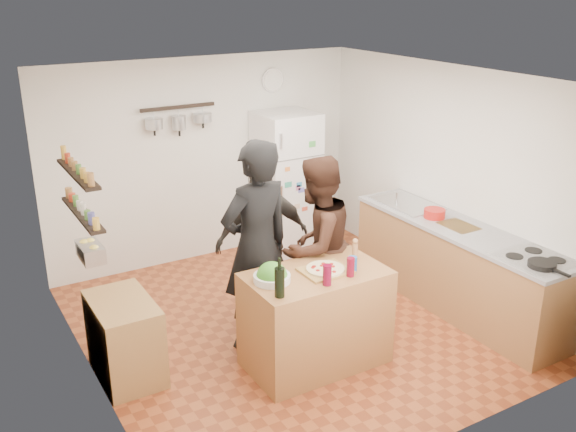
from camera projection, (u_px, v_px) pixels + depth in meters
room_shell at (274, 198)px, 6.49m from camera, size 4.20×4.20×4.20m
prep_island at (316, 319)px, 5.79m from camera, size 1.25×0.72×0.91m
pizza_board at (325, 271)px, 5.65m from camera, size 0.42×0.34×0.02m
pizza at (325, 269)px, 5.64m from camera, size 0.34×0.34×0.02m
salad_bowl at (272, 278)px, 5.46m from camera, size 0.32×0.32×0.06m
wine_bottle at (280, 282)px, 5.17m from camera, size 0.08×0.08×0.25m
wine_glass_near at (327, 275)px, 5.38m from camera, size 0.07×0.07×0.18m
wine_glass_far at (350, 267)px, 5.54m from camera, size 0.07×0.07×0.17m
pepper_mill at (355, 252)px, 5.86m from camera, size 0.05×0.05×0.17m
salt_canister at (352, 264)px, 5.65m from camera, size 0.08×0.08×0.13m
person_left at (256, 247)px, 5.90m from camera, size 0.80×0.58×2.04m
person_center at (316, 246)px, 6.21m from camera, size 1.05×0.92×1.80m
person_back at (263, 240)px, 6.51m from camera, size 1.04×0.54×1.70m
counter_run at (456, 268)px, 6.82m from camera, size 0.63×2.63×0.90m
stove_top at (535, 260)px, 5.90m from camera, size 0.60×0.62×0.02m
skillet at (542, 264)px, 5.72m from camera, size 0.25×0.25×0.05m
sink at (407, 204)px, 7.35m from camera, size 0.50×0.80×0.03m
cutting_board at (459, 227)px, 6.68m from camera, size 0.30×0.40×0.02m
red_bowl at (435, 213)px, 6.89m from camera, size 0.23×0.23×0.10m
fridge at (286, 183)px, 8.16m from camera, size 0.70×0.68×1.80m
wall_clock at (273, 80)px, 8.00m from camera, size 0.30×0.03×0.30m
spice_shelf_lower at (82, 214)px, 5.33m from camera, size 0.12×1.00×0.02m
spice_shelf_upper at (78, 174)px, 5.21m from camera, size 0.12×1.00×0.02m
produce_basket at (91, 252)px, 5.46m from camera, size 0.18×0.35×0.14m
side_table at (125, 339)px, 5.64m from camera, size 0.50×0.80×0.73m
pot_rack at (178, 107)px, 7.38m from camera, size 0.90×0.04×0.04m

